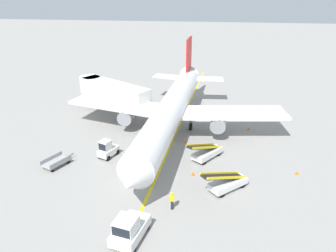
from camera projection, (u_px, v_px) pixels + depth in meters
ground_plane at (135, 187)px, 30.86m from camera, size 300.00×300.00×0.00m
taxi_line_yellow at (163, 162)px, 35.15m from camera, size 5.98×79.82×0.01m
airliner at (172, 108)px, 40.74m from camera, size 28.54×35.34×10.10m
jet_bridge at (109, 90)px, 47.19m from camera, size 12.16×9.00×4.85m
pushback_tug at (129, 229)px, 24.12m from camera, size 2.62×3.92×2.20m
baggage_tug_near_wing at (107, 149)px, 35.89m from camera, size 2.09×2.71×2.10m
belt_loader_forward_hold at (207, 152)px, 35.66m from camera, size 3.95×4.78×2.59m
belt_loader_aft_hold at (227, 182)px, 30.21m from camera, size 4.54×4.29×2.59m
baggage_cart_loaded at (56, 162)px, 34.28m from camera, size 2.60×3.74×0.94m
ground_crew_marshaller at (172, 200)px, 27.47m from camera, size 0.36×0.24×1.70m
safety_cone_nose_left at (193, 173)px, 32.67m from camera, size 0.36×0.36×0.44m
safety_cone_nose_right at (249, 128)px, 42.88m from camera, size 0.36×0.36×0.44m
safety_cone_wingtip_left at (186, 140)px, 39.66m from camera, size 0.36×0.36×0.44m
safety_cone_wingtip_right at (297, 173)px, 32.80m from camera, size 0.36×0.36×0.44m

